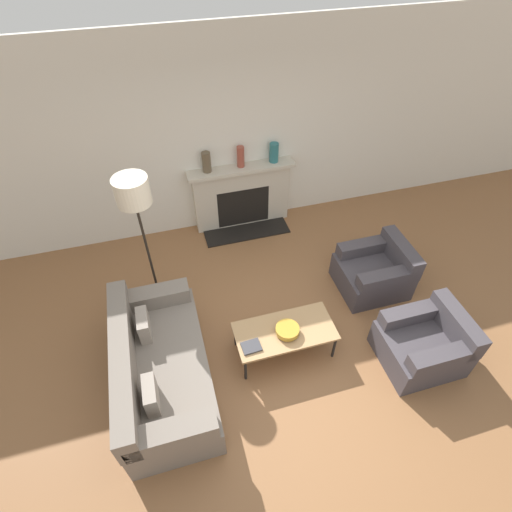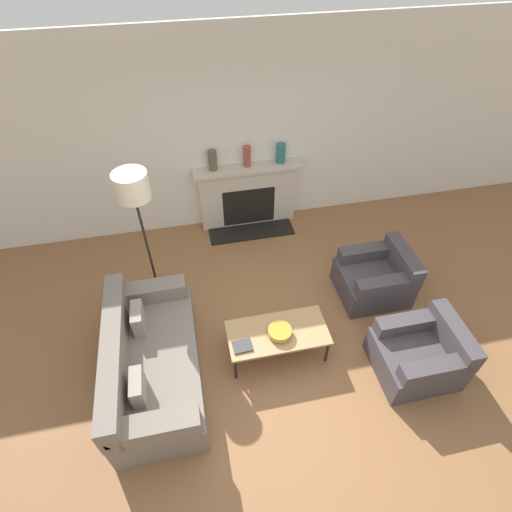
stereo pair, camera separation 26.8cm
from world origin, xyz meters
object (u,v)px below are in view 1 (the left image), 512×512
at_px(armchair_far, 375,272).
at_px(mantel_vase_center_right, 274,153).
at_px(mantel_vase_left, 206,162).
at_px(couch, 159,369).
at_px(coffee_table, 285,332).
at_px(bowl, 287,330).
at_px(fireplace, 242,197).
at_px(floor_lamp, 135,202).
at_px(armchair_near, 425,344).
at_px(mantel_vase_center_left, 241,157).
at_px(book, 251,347).

distance_m(armchair_far, mantel_vase_center_right, 2.21).
relative_size(mantel_vase_left, mantel_vase_center_right, 1.03).
distance_m(couch, coffee_table, 1.42).
relative_size(couch, mantel_vase_left, 6.30).
relative_size(coffee_table, bowl, 4.24).
height_order(fireplace, mantel_vase_center_right, mantel_vase_center_right).
bearing_deg(bowl, floor_lamp, 138.26).
relative_size(coffee_table, mantel_vase_left, 3.83).
bearing_deg(armchair_near, floor_lamp, -120.84).
bearing_deg(armchair_far, mantel_vase_center_right, -154.87).
xyz_separation_m(fireplace, coffee_table, (-0.14, -2.46, -0.14)).
xyz_separation_m(coffee_table, mantel_vase_center_right, (0.64, 2.47, 0.80)).
relative_size(couch, coffee_table, 1.64).
xyz_separation_m(fireplace, armchair_near, (1.36, -2.98, -0.23)).
xyz_separation_m(mantel_vase_left, mantel_vase_center_left, (0.49, 0.00, 0.01)).
bearing_deg(couch, mantel_vase_left, -23.00).
height_order(fireplace, floor_lamp, floor_lamp).
distance_m(couch, mantel_vase_center_left, 3.08).
xyz_separation_m(fireplace, mantel_vase_center_left, (0.00, 0.02, 0.68)).
relative_size(bowl, mantel_vase_left, 0.90).
height_order(coffee_table, mantel_vase_center_right, mantel_vase_center_right).
bearing_deg(mantel_vase_left, coffee_table, -81.83).
bearing_deg(mantel_vase_left, bowl, -81.63).
height_order(armchair_near, mantel_vase_left, mantel_vase_left).
xyz_separation_m(bowl, mantel_vase_center_left, (0.12, 2.51, 0.73)).
height_order(coffee_table, mantel_vase_center_left, mantel_vase_center_left).
xyz_separation_m(armchair_far, book, (-1.92, -0.75, 0.13)).
height_order(coffee_table, bowl, bowl).
height_order(armchair_far, mantel_vase_center_right, mantel_vase_center_right).
xyz_separation_m(fireplace, floor_lamp, (-1.46, -1.30, 1.12)).
bearing_deg(mantel_vase_left, floor_lamp, -126.38).
xyz_separation_m(armchair_far, coffee_table, (-1.50, -0.64, 0.09)).
bearing_deg(armchair_near, fireplace, -155.51).
xyz_separation_m(couch, floor_lamp, (0.10, 1.19, 1.32)).
height_order(armchair_near, coffee_table, armchair_near).
bearing_deg(armchair_near, mantel_vase_left, -148.32).
bearing_deg(floor_lamp, mantel_vase_left, 53.62).
relative_size(bowl, mantel_vase_center_left, 0.87).
relative_size(book, mantel_vase_center_left, 0.69).
bearing_deg(book, bowl, 6.24).
bearing_deg(coffee_table, couch, -178.47).
bearing_deg(book, armchair_far, 18.28).
height_order(bowl, mantel_vase_center_left, mantel_vase_center_left).
distance_m(couch, armchair_far, 2.99).
bearing_deg(fireplace, armchair_far, -53.21).
bearing_deg(couch, mantel_vase_center_right, -39.33).
distance_m(fireplace, mantel_vase_center_left, 0.68).
bearing_deg(coffee_table, floor_lamp, 138.86).
height_order(couch, mantel_vase_center_right, mantel_vase_center_right).
height_order(fireplace, coffee_table, fireplace).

